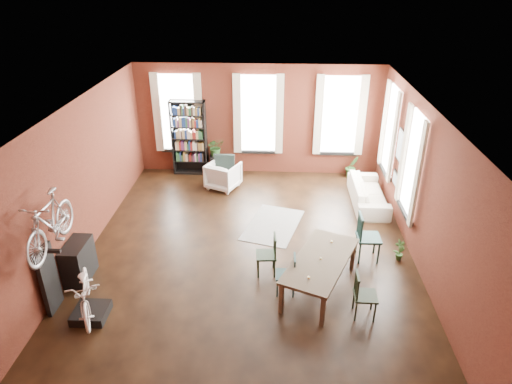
# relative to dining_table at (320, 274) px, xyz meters

# --- Properties ---
(room) EXTENTS (9.00, 9.04, 3.22)m
(room) POSITION_rel_dining_table_xyz_m (-1.18, 1.62, 1.79)
(room) COLOR black
(room) RESTS_ON ground
(dining_table) EXTENTS (1.64, 2.22, 0.69)m
(dining_table) POSITION_rel_dining_table_xyz_m (0.00, 0.00, 0.00)
(dining_table) COLOR #4B3D2D
(dining_table) RESTS_ON ground
(dining_chair_a) EXTENTS (0.37, 0.37, 0.80)m
(dining_chair_a) POSITION_rel_dining_table_xyz_m (-0.65, -0.12, 0.06)
(dining_chair_a) COLOR #193839
(dining_chair_a) RESTS_ON ground
(dining_chair_b) EXTENTS (0.43, 0.43, 0.86)m
(dining_chair_b) POSITION_rel_dining_table_xyz_m (-1.04, 0.46, 0.09)
(dining_chair_b) COLOR black
(dining_chair_b) RESTS_ON ground
(dining_chair_c) EXTENTS (0.41, 0.41, 0.87)m
(dining_chair_c) POSITION_rel_dining_table_xyz_m (0.74, -0.69, 0.09)
(dining_chair_c) COLOR black
(dining_chair_c) RESTS_ON ground
(dining_chair_d) EXTENTS (0.49, 0.49, 1.04)m
(dining_chair_d) POSITION_rel_dining_table_xyz_m (1.08, 1.08, 0.18)
(dining_chair_d) COLOR #193835
(dining_chair_d) RESTS_ON ground
(bookshelf) EXTENTS (1.00, 0.32, 2.20)m
(bookshelf) POSITION_rel_dining_table_xyz_m (-3.43, 5.30, 0.76)
(bookshelf) COLOR black
(bookshelf) RESTS_ON ground
(white_armchair) EXTENTS (1.03, 1.00, 0.82)m
(white_armchair) POSITION_rel_dining_table_xyz_m (-2.35, 4.34, 0.06)
(white_armchair) COLOR silver
(white_armchair) RESTS_ON ground
(cream_sofa) EXTENTS (0.61, 2.08, 0.81)m
(cream_sofa) POSITION_rel_dining_table_xyz_m (1.52, 3.60, 0.06)
(cream_sofa) COLOR beige
(cream_sofa) RESTS_ON ground
(striped_rug) EXTENTS (1.57, 2.04, 0.01)m
(striped_rug) POSITION_rel_dining_table_xyz_m (-0.92, 2.35, -0.34)
(striped_rug) COLOR black
(striped_rug) RESTS_ON ground
(bike_trainer) EXTENTS (0.59, 0.59, 0.17)m
(bike_trainer) POSITION_rel_dining_table_xyz_m (-4.09, -0.99, -0.26)
(bike_trainer) COLOR black
(bike_trainer) RESTS_ON ground
(bike_wall_rack) EXTENTS (0.16, 0.60, 1.30)m
(bike_wall_rack) POSITION_rel_dining_table_xyz_m (-4.83, -0.80, 0.31)
(bike_wall_rack) COLOR black
(bike_wall_rack) RESTS_ON ground
(console_table) EXTENTS (0.40, 0.80, 0.80)m
(console_table) POSITION_rel_dining_table_xyz_m (-4.71, 0.10, 0.06)
(console_table) COLOR black
(console_table) RESTS_ON ground
(plant_stand) EXTENTS (0.30, 0.30, 0.58)m
(plant_stand) POSITION_rel_dining_table_xyz_m (-2.69, 5.30, -0.06)
(plant_stand) COLOR black
(plant_stand) RESTS_ON ground
(plant_by_sofa) EXTENTS (0.58, 0.76, 0.30)m
(plant_by_sofa) POSITION_rel_dining_table_xyz_m (1.31, 5.20, -0.19)
(plant_by_sofa) COLOR #2A5622
(plant_by_sofa) RESTS_ON ground
(plant_small) EXTENTS (0.45, 0.54, 0.17)m
(plant_small) POSITION_rel_dining_table_xyz_m (1.75, 1.05, -0.26)
(plant_small) COLOR #2E5B24
(plant_small) RESTS_ON ground
(bicycle_floor) EXTENTS (0.80, 0.95, 1.53)m
(bicycle_floor) POSITION_rel_dining_table_xyz_m (-4.10, -1.01, 0.59)
(bicycle_floor) COLOR silver
(bicycle_floor) RESTS_ON bike_trainer
(bicycle_hung) EXTENTS (0.47, 1.00, 1.66)m
(bicycle_hung) POSITION_rel_dining_table_xyz_m (-4.58, -0.80, 1.79)
(bicycle_hung) COLOR #A5A8AD
(bicycle_hung) RESTS_ON bike_wall_rack
(plant_on_stand) EXTENTS (0.66, 0.69, 0.42)m
(plant_on_stand) POSITION_rel_dining_table_xyz_m (-2.67, 5.28, 0.44)
(plant_on_stand) COLOR #275321
(plant_on_stand) RESTS_ON plant_stand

